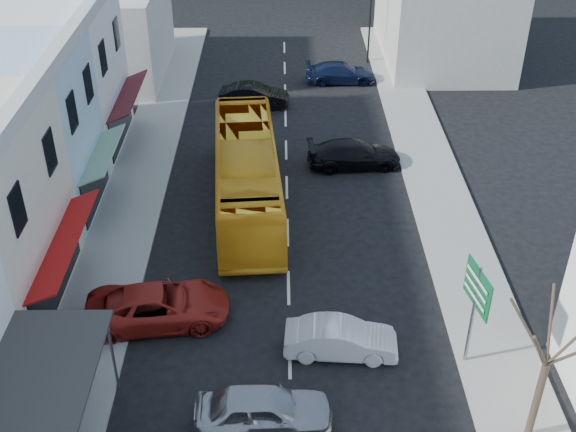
# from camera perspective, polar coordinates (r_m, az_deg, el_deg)

# --- Properties ---
(ground) EXTENTS (120.00, 120.00, 0.00)m
(ground) POSITION_cam_1_polar(r_m,az_deg,el_deg) (26.67, 0.14, -11.08)
(ground) COLOR black
(ground) RESTS_ON ground
(sidewalk_left) EXTENTS (3.00, 52.00, 0.15)m
(sidewalk_left) POSITION_cam_1_polar(r_m,az_deg,el_deg) (35.25, -12.35, 0.60)
(sidewalk_left) COLOR gray
(sidewalk_left) RESTS_ON ground
(sidewalk_right) EXTENTS (3.00, 52.00, 0.15)m
(sidewalk_right) POSITION_cam_1_polar(r_m,az_deg,el_deg) (35.36, 12.18, 0.74)
(sidewalk_right) COLOR gray
(sidewalk_right) RESTS_ON ground
(distant_block_left) EXTENTS (8.00, 10.00, 6.00)m
(distant_block_left) POSITION_cam_1_polar(r_m,az_deg,el_deg) (50.07, -14.57, 13.98)
(distant_block_left) COLOR #B7B2A8
(distant_block_left) RESTS_ON ground
(distant_block_right) EXTENTS (8.00, 12.00, 7.00)m
(distant_block_right) POSITION_cam_1_polar(r_m,az_deg,el_deg) (52.59, 12.26, 15.76)
(distant_block_right) COLOR #B7B2A8
(distant_block_right) RESTS_ON ground
(bus) EXTENTS (3.36, 11.75, 3.10)m
(bus) POSITION_cam_1_polar(r_m,az_deg,el_deg) (34.13, -3.27, 3.13)
(bus) COLOR yellow
(bus) RESTS_ON ground
(car_silver) EXTENTS (4.45, 1.94, 1.40)m
(car_silver) POSITION_cam_1_polar(r_m,az_deg,el_deg) (23.99, -1.95, -15.14)
(car_silver) COLOR #A0A0A5
(car_silver) RESTS_ON ground
(car_white) EXTENTS (4.51, 2.10, 1.40)m
(car_white) POSITION_cam_1_polar(r_m,az_deg,el_deg) (26.42, 4.20, -9.62)
(car_white) COLOR silver
(car_white) RESTS_ON ground
(car_red) EXTENTS (4.81, 2.49, 1.40)m
(car_red) POSITION_cam_1_polar(r_m,az_deg,el_deg) (28.09, -10.19, -7.08)
(car_red) COLOR maroon
(car_red) RESTS_ON ground
(car_black_near) EXTENTS (4.63, 2.20, 1.40)m
(car_black_near) POSITION_cam_1_polar(r_m,az_deg,el_deg) (37.98, 5.24, 4.89)
(car_black_near) COLOR black
(car_black_near) RESTS_ON ground
(car_black_far) EXTENTS (4.52, 2.13, 1.40)m
(car_black_far) POSITION_cam_1_polar(r_m,az_deg,el_deg) (44.66, -2.71, 9.50)
(car_black_far) COLOR black
(car_black_far) RESTS_ON ground
(car_navy_far) EXTENTS (4.56, 1.99, 1.40)m
(car_navy_far) POSITION_cam_1_polar(r_m,az_deg,el_deg) (48.20, 4.17, 11.28)
(car_navy_far) COLOR black
(car_navy_far) RESTS_ON ground
(pedestrian_left) EXTENTS (0.60, 0.71, 1.70)m
(pedestrian_left) POSITION_cam_1_polar(r_m,az_deg,el_deg) (27.13, -15.40, -8.78)
(pedestrian_left) COLOR black
(pedestrian_left) RESTS_ON sidewalk_left
(direction_sign) EXTENTS (0.89, 2.00, 4.27)m
(direction_sign) POSITION_cam_1_polar(r_m,az_deg,el_deg) (25.82, 14.37, -7.76)
(direction_sign) COLOR #0D542C
(direction_sign) RESTS_ON ground
(street_tree) EXTENTS (2.63, 2.63, 6.52)m
(street_tree) POSITION_cam_1_polar(r_m,az_deg,el_deg) (23.08, 19.74, -11.00)
(street_tree) COLOR #35291D
(street_tree) RESTS_ON ground
(traffic_signal) EXTENTS (0.94, 1.23, 5.07)m
(traffic_signal) POSITION_cam_1_polar(r_m,az_deg,el_deg) (51.06, 6.46, 14.63)
(traffic_signal) COLOR black
(traffic_signal) RESTS_ON ground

